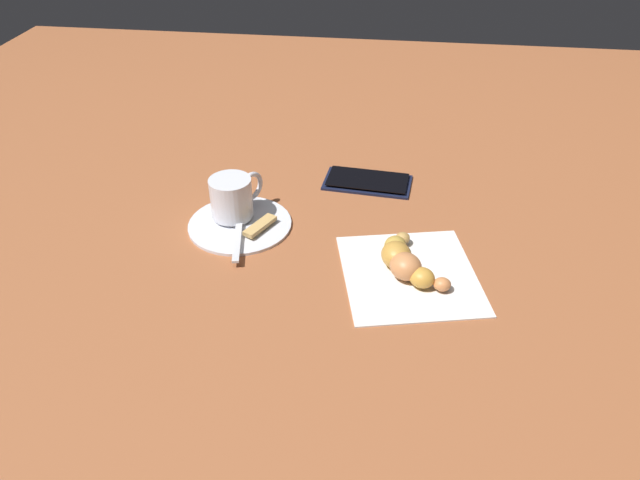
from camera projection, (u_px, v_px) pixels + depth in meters
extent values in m
plane|color=#9C5732|center=(318.00, 243.00, 0.81)|extent=(1.80, 1.80, 0.00)
cylinder|color=silver|center=(240.00, 223.00, 0.84)|extent=(0.15, 0.15, 0.01)
cylinder|color=silver|center=(231.00, 198.00, 0.83)|extent=(0.06, 0.06, 0.06)
cylinder|color=#3E2415|center=(231.00, 192.00, 0.83)|extent=(0.05, 0.05, 0.00)
torus|color=silver|center=(251.00, 186.00, 0.85)|extent=(0.03, 0.04, 0.04)
cube|color=silver|center=(238.00, 239.00, 0.80)|extent=(0.03, 0.10, 0.00)
ellipsoid|color=silver|center=(240.00, 211.00, 0.85)|extent=(0.02, 0.03, 0.01)
cube|color=tan|center=(260.00, 226.00, 0.82)|extent=(0.04, 0.06, 0.01)
cube|color=white|center=(410.00, 274.00, 0.75)|extent=(0.20, 0.21, 0.00)
ellipsoid|color=tan|center=(402.00, 238.00, 0.79)|extent=(0.03, 0.03, 0.02)
ellipsoid|color=gold|center=(395.00, 246.00, 0.77)|extent=(0.03, 0.04, 0.02)
ellipsoid|color=gold|center=(396.00, 255.00, 0.75)|extent=(0.05, 0.05, 0.03)
ellipsoid|color=#CE824D|center=(406.00, 266.00, 0.73)|extent=(0.06, 0.06, 0.03)
ellipsoid|color=gold|center=(422.00, 278.00, 0.72)|extent=(0.04, 0.04, 0.02)
ellipsoid|color=#D2814A|center=(442.00, 284.00, 0.72)|extent=(0.02, 0.02, 0.02)
cube|color=#151A32|center=(367.00, 182.00, 0.93)|extent=(0.14, 0.08, 0.01)
cube|color=black|center=(368.00, 179.00, 0.93)|extent=(0.13, 0.07, 0.00)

